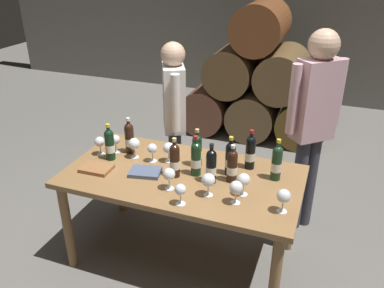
% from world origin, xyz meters
% --- Properties ---
extents(ground_plane, '(14.00, 14.00, 0.00)m').
position_xyz_m(ground_plane, '(0.00, 0.00, 0.00)').
color(ground_plane, '#66635E').
extents(cellar_back_wall, '(10.00, 0.24, 2.80)m').
position_xyz_m(cellar_back_wall, '(0.00, 4.20, 1.40)').
color(cellar_back_wall, slate).
rests_on(cellar_back_wall, ground_plane).
extents(barrel_stack, '(1.86, 0.90, 1.69)m').
position_xyz_m(barrel_stack, '(0.00, 2.60, 0.66)').
color(barrel_stack, brown).
rests_on(barrel_stack, ground_plane).
extents(dining_table, '(1.70, 0.90, 0.76)m').
position_xyz_m(dining_table, '(0.00, 0.00, 0.67)').
color(dining_table, olive).
rests_on(dining_table, ground_plane).
extents(wine_bottle_0, '(0.07, 0.07, 0.30)m').
position_xyz_m(wine_bottle_0, '(0.06, 0.16, 0.89)').
color(wine_bottle_0, black).
rests_on(wine_bottle_0, dining_table).
extents(wine_bottle_1, '(0.07, 0.07, 0.30)m').
position_xyz_m(wine_bottle_1, '(-0.52, 0.17, 0.89)').
color(wine_bottle_1, black).
rests_on(wine_bottle_1, dining_table).
extents(wine_bottle_2, '(0.07, 0.07, 0.31)m').
position_xyz_m(wine_bottle_2, '(0.64, 0.17, 0.89)').
color(wine_bottle_2, '#19381E').
rests_on(wine_bottle_2, dining_table).
extents(wine_bottle_3, '(0.07, 0.07, 0.30)m').
position_xyz_m(wine_bottle_3, '(0.23, -0.03, 0.89)').
color(wine_bottle_3, black).
rests_on(wine_bottle_3, dining_table).
extents(wine_bottle_4, '(0.07, 0.07, 0.30)m').
position_xyz_m(wine_bottle_4, '(-0.04, -0.04, 0.89)').
color(wine_bottle_4, black).
rests_on(wine_bottle_4, dining_table).
extents(wine_bottle_5, '(0.07, 0.07, 0.30)m').
position_xyz_m(wine_bottle_5, '(0.32, 0.12, 0.89)').
color(wine_bottle_5, black).
rests_on(wine_bottle_5, dining_table).
extents(wine_bottle_6, '(0.07, 0.07, 0.29)m').
position_xyz_m(wine_bottle_6, '(-0.60, 0.02, 0.89)').
color(wine_bottle_6, black).
rests_on(wine_bottle_6, dining_table).
extents(wine_bottle_7, '(0.07, 0.07, 0.31)m').
position_xyz_m(wine_bottle_7, '(0.43, 0.26, 0.89)').
color(wine_bottle_7, black).
rests_on(wine_bottle_7, dining_table).
extents(wine_bottle_8, '(0.07, 0.07, 0.30)m').
position_xyz_m(wine_bottle_8, '(0.09, 0.03, 0.89)').
color(wine_bottle_8, '#19381E').
rests_on(wine_bottle_8, dining_table).
extents(wine_bottle_9, '(0.07, 0.07, 0.28)m').
position_xyz_m(wine_bottle_9, '(0.36, 0.03, 0.88)').
color(wine_bottle_9, black).
rests_on(wine_bottle_9, dining_table).
extents(wine_glass_0, '(0.09, 0.09, 0.16)m').
position_xyz_m(wine_glass_0, '(0.45, -0.22, 0.87)').
color(wine_glass_0, white).
rests_on(wine_glass_0, dining_table).
extents(wine_glass_1, '(0.07, 0.07, 0.15)m').
position_xyz_m(wine_glass_1, '(0.13, -0.36, 0.86)').
color(wine_glass_1, white).
rests_on(wine_glass_1, dining_table).
extents(wine_glass_2, '(0.08, 0.08, 0.15)m').
position_xyz_m(wine_glass_2, '(-0.28, 0.10, 0.87)').
color(wine_glass_2, white).
rests_on(wine_glass_2, dining_table).
extents(wine_glass_3, '(0.08, 0.08, 0.16)m').
position_xyz_m(wine_glass_3, '(-0.01, -0.21, 0.87)').
color(wine_glass_3, white).
rests_on(wine_glass_3, dining_table).
extents(wine_glass_4, '(0.08, 0.08, 0.15)m').
position_xyz_m(wine_glass_4, '(-0.72, 0.06, 0.87)').
color(wine_glass_4, white).
rests_on(wine_glass_4, dining_table).
extents(wine_glass_5, '(0.09, 0.09, 0.16)m').
position_xyz_m(wine_glass_5, '(-0.44, 0.11, 0.87)').
color(wine_glass_5, white).
rests_on(wine_glass_5, dining_table).
extents(wine_glass_6, '(0.09, 0.09, 0.16)m').
position_xyz_m(wine_glass_6, '(0.47, -0.11, 0.87)').
color(wine_glass_6, white).
rests_on(wine_glass_6, dining_table).
extents(wine_glass_7, '(0.09, 0.09, 0.16)m').
position_xyz_m(wine_glass_7, '(0.26, -0.20, 0.87)').
color(wine_glass_7, white).
rests_on(wine_glass_7, dining_table).
extents(wine_glass_8, '(0.09, 0.09, 0.16)m').
position_xyz_m(wine_glass_8, '(-0.17, 0.14, 0.87)').
color(wine_glass_8, white).
rests_on(wine_glass_8, dining_table).
extents(wine_glass_9, '(0.08, 0.08, 0.15)m').
position_xyz_m(wine_glass_9, '(-0.62, 0.14, 0.87)').
color(wine_glass_9, white).
rests_on(wine_glass_9, dining_table).
extents(wine_glass_10, '(0.09, 0.09, 0.16)m').
position_xyz_m(wine_glass_10, '(0.75, -0.21, 0.87)').
color(wine_glass_10, white).
rests_on(wine_glass_10, dining_table).
extents(tasting_notebook, '(0.22, 0.17, 0.03)m').
position_xyz_m(tasting_notebook, '(-0.61, -0.17, 0.77)').
color(tasting_notebook, '#936038').
rests_on(tasting_notebook, dining_table).
extents(leather_ledger, '(0.25, 0.20, 0.03)m').
position_xyz_m(leather_ledger, '(-0.25, -0.09, 0.77)').
color(leather_ledger, '#4C5670').
rests_on(leather_ledger, dining_table).
extents(sommelier_presenting, '(0.39, 0.36, 1.72)m').
position_xyz_m(sommelier_presenting, '(0.82, 0.75, 1.04)').
color(sommelier_presenting, '#383842').
rests_on(sommelier_presenting, ground_plane).
extents(taster_seated_left, '(0.30, 0.45, 1.54)m').
position_xyz_m(taster_seated_left, '(-0.36, 0.72, 0.92)').
color(taster_seated_left, '#383842').
rests_on(taster_seated_left, ground_plane).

